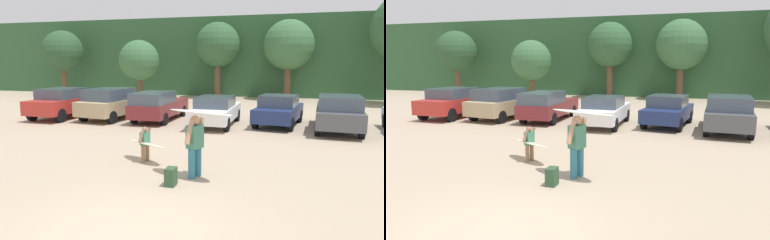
% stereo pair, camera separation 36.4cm
% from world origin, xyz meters
% --- Properties ---
extents(ground_plane, '(120.00, 120.00, 0.00)m').
position_xyz_m(ground_plane, '(0.00, 0.00, 0.00)').
color(ground_plane, tan).
extents(hillside_ridge, '(108.00, 12.00, 6.88)m').
position_xyz_m(hillside_ridge, '(0.00, 31.77, 3.44)').
color(hillside_ridge, '#2D5633').
rests_on(hillside_ridge, ground_plane).
extents(tree_center, '(3.62, 3.62, 5.77)m').
position_xyz_m(tree_center, '(-17.14, 22.97, 3.92)').
color(tree_center, brown).
rests_on(tree_center, ground_plane).
extents(tree_far_left, '(3.30, 3.30, 4.77)m').
position_xyz_m(tree_far_left, '(-9.42, 22.23, 3.10)').
color(tree_far_left, brown).
rests_on(tree_far_left, ground_plane).
extents(tree_far_right, '(3.69, 3.69, 6.25)m').
position_xyz_m(tree_far_right, '(-3.30, 24.42, 4.36)').
color(tree_far_right, brown).
rests_on(tree_far_right, ground_plane).
extents(tree_left, '(3.94, 3.94, 6.31)m').
position_xyz_m(tree_left, '(2.38, 24.49, 4.30)').
color(tree_left, brown).
rests_on(tree_left, ground_plane).
extents(parked_car_red, '(2.02, 4.10, 1.61)m').
position_xyz_m(parked_car_red, '(-9.12, 11.23, 0.85)').
color(parked_car_red, '#B72D28').
rests_on(parked_car_red, ground_plane).
extents(parked_car_tan, '(2.54, 4.31, 1.64)m').
position_xyz_m(parked_car_tan, '(-6.32, 11.57, 0.86)').
color(parked_car_tan, tan).
rests_on(parked_car_tan, ground_plane).
extents(parked_car_maroon, '(1.78, 4.59, 1.52)m').
position_xyz_m(parked_car_maroon, '(-3.80, 11.76, 0.80)').
color(parked_car_maroon, maroon).
rests_on(parked_car_maroon, ground_plane).
extents(parked_car_white, '(1.81, 4.43, 1.40)m').
position_xyz_m(parked_car_white, '(-0.66, 11.20, 0.73)').
color(parked_car_white, white).
rests_on(parked_car_white, ground_plane).
extents(parked_car_navy, '(2.34, 4.17, 1.46)m').
position_xyz_m(parked_car_navy, '(2.22, 11.95, 0.75)').
color(parked_car_navy, navy).
rests_on(parked_car_navy, ground_plane).
extents(parked_car_dark_gray, '(2.19, 4.90, 1.59)m').
position_xyz_m(parked_car_dark_gray, '(4.80, 11.23, 0.83)').
color(parked_car_dark_gray, '#4C4F54').
rests_on(parked_car_dark_gray, ground_plane).
extents(person_adult, '(0.43, 0.80, 1.65)m').
position_xyz_m(person_adult, '(0.41, 3.35, 0.93)').
color(person_adult, teal).
rests_on(person_adult, ground_plane).
extents(person_child, '(0.28, 0.53, 1.08)m').
position_xyz_m(person_child, '(-1.43, 4.40, 0.61)').
color(person_child, '#8C6B4C').
rests_on(person_child, ground_plane).
extents(surfboard_white, '(2.00, 1.23, 0.12)m').
position_xyz_m(surfboard_white, '(0.55, 3.31, 1.74)').
color(surfboard_white, white).
extents(surfboard_cream, '(1.73, 1.28, 0.17)m').
position_xyz_m(surfboard_cream, '(-1.41, 4.43, 0.56)').
color(surfboard_cream, beige).
extents(backpack_dropped, '(0.24, 0.34, 0.45)m').
position_xyz_m(backpack_dropped, '(0.02, 2.56, 0.22)').
color(backpack_dropped, '#2D4C33').
rests_on(backpack_dropped, ground_plane).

